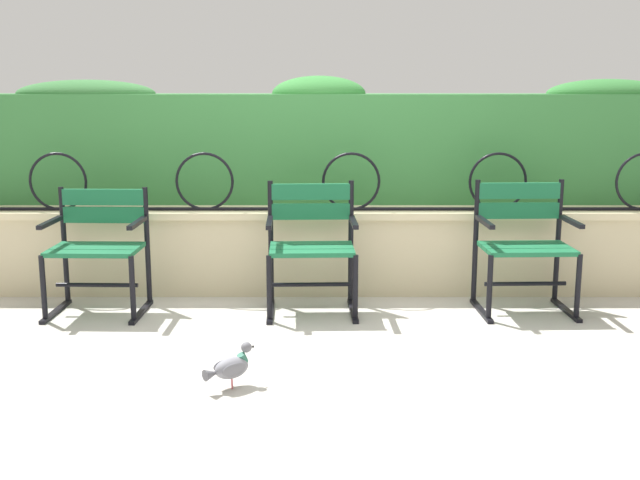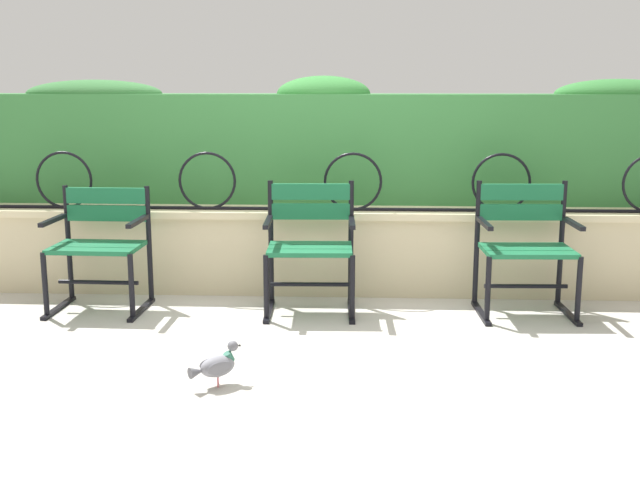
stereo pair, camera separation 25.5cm
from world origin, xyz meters
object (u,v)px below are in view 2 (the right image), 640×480
Objects in this scene: park_chair_left at (100,243)px; pigeon_near_chairs at (217,365)px; park_chair_centre at (310,243)px; park_chair_right at (525,244)px.

park_chair_left is 3.30× the size of pigeon_near_chairs.
park_chair_centre reaches higher than pigeon_near_chairs.
park_chair_left is at bearing -179.46° from park_chair_centre.
pigeon_near_chairs is at bearing -105.76° from park_chair_centre.
pigeon_near_chairs is (-1.83, -1.42, -0.36)m from park_chair_right.
park_chair_left is 2.86m from park_chair_right.
park_chair_right is at bearing 0.68° from park_chair_left.
park_chair_centre is 3.47× the size of pigeon_near_chairs.
park_chair_left is 1.43m from park_chair_centre.
park_chair_right reaches higher than park_chair_left.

